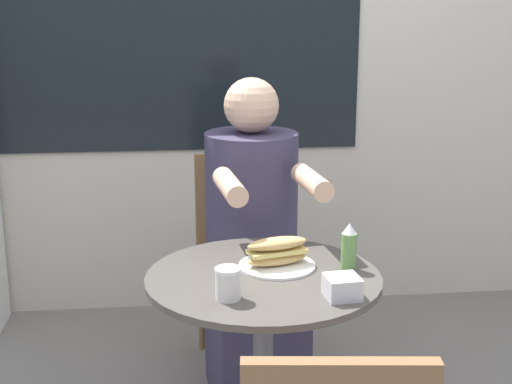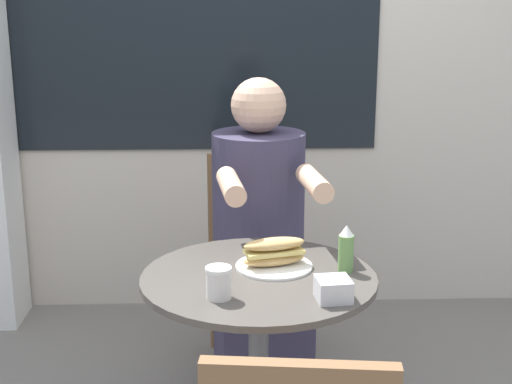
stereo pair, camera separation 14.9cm
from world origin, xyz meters
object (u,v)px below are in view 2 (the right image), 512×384
(seated_diner, at_px, (260,265))
(sandwich_on_plate, at_px, (274,256))
(drink_cup, at_px, (219,283))
(condiment_bottle, at_px, (346,249))
(diner_chair, at_px, (253,238))
(cafe_table, at_px, (259,334))

(seated_diner, height_order, sandwich_on_plate, seated_diner)
(drink_cup, relative_size, condiment_bottle, 0.62)
(diner_chair, distance_m, drink_cup, 1.07)
(sandwich_on_plate, xyz_separation_m, drink_cup, (-0.16, -0.23, 0.01))
(sandwich_on_plate, bearing_deg, condiment_bottle, -10.79)
(diner_chair, bearing_deg, sandwich_on_plate, 86.27)
(seated_diner, height_order, condiment_bottle, seated_diner)
(diner_chair, xyz_separation_m, drink_cup, (-0.13, -1.04, 0.22))
(seated_diner, bearing_deg, sandwich_on_plate, 86.45)
(sandwich_on_plate, bearing_deg, seated_diner, 92.68)
(diner_chair, distance_m, condiment_bottle, 0.92)
(cafe_table, relative_size, drink_cup, 7.94)
(diner_chair, relative_size, seated_diner, 0.71)
(cafe_table, distance_m, condiment_bottle, 0.37)
(seated_diner, relative_size, sandwich_on_plate, 5.25)
(cafe_table, xyz_separation_m, seated_diner, (0.03, 0.53, 0.02))
(seated_diner, bearing_deg, drink_cup, 72.27)
(cafe_table, height_order, drink_cup, drink_cup)
(cafe_table, relative_size, sandwich_on_plate, 3.02)
(seated_diner, bearing_deg, cafe_table, 80.85)
(cafe_table, distance_m, drink_cup, 0.31)
(cafe_table, bearing_deg, seated_diner, 87.08)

